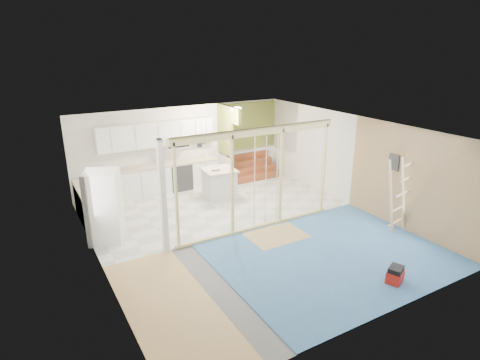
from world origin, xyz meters
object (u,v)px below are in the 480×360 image
fridge (104,207)px  ladder (398,195)px  island (219,184)px  toolbox (395,275)px

fridge → ladder: ladder is taller
island → ladder: bearing=-53.5°
island → ladder: (2.67, -4.26, 0.54)m
island → toolbox: size_ratio=2.25×
island → toolbox: 5.86m
island → fridge: bearing=-157.6°
island → ladder: ladder is taller
fridge → island: fridge is taller
toolbox → ladder: (1.78, 1.52, 0.82)m
island → toolbox: (0.89, -5.78, -0.29)m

